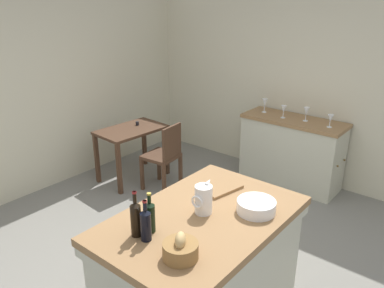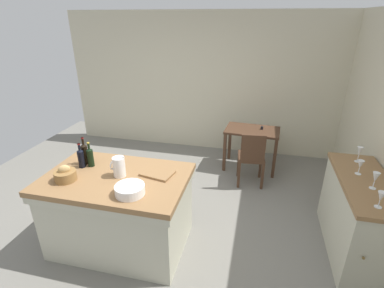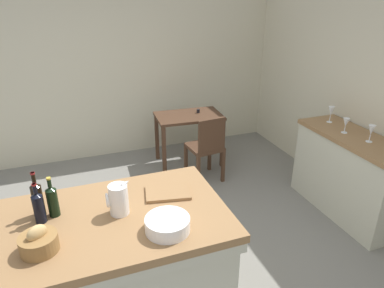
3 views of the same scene
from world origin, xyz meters
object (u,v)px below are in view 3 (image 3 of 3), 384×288
at_px(side_cabinet, 349,175).
at_px(wine_bottle_dark, 53,200).
at_px(wine_glass_left, 371,131).
at_px(island_table, 119,264).
at_px(writing_desk, 189,123).
at_px(bread_basket, 39,242).
at_px(wine_glass_middle, 346,123).
at_px(wine_glass_right, 331,112).
at_px(wash_bowl, 167,224).
at_px(cutting_board, 168,192).
at_px(wine_bottle_green, 39,207).
at_px(wooden_chair, 207,147).
at_px(pitcher, 118,199).
at_px(wine_bottle_amber, 38,198).

height_order(side_cabinet, wine_bottle_dark, wine_bottle_dark).
bearing_deg(wine_glass_left, island_table, -171.94).
bearing_deg(writing_desk, side_cabinet, -55.03).
height_order(side_cabinet, wine_glass_left, wine_glass_left).
bearing_deg(side_cabinet, bread_basket, -167.02).
height_order(wine_glass_middle, wine_glass_right, wine_glass_right).
bearing_deg(wine_glass_right, wash_bowl, -151.86).
distance_m(island_table, cutting_board, 0.62).
bearing_deg(wine_glass_middle, wine_bottle_dark, -170.38).
xyz_separation_m(cutting_board, wine_bottle_green, (-0.89, -0.04, 0.11)).
height_order(island_table, cutting_board, cutting_board).
distance_m(island_table, bread_basket, 0.69).
xyz_separation_m(bread_basket, wine_bottle_dark, (0.09, 0.35, 0.06)).
relative_size(island_table, wooden_chair, 1.72).
bearing_deg(wash_bowl, wooden_chair, 60.88).
xyz_separation_m(writing_desk, wooden_chair, (0.03, -0.58, -0.12)).
relative_size(island_table, wine_bottle_green, 5.31).
bearing_deg(island_table, writing_desk, 59.04).
xyz_separation_m(writing_desk, pitcher, (-1.32, -2.24, 0.41)).
distance_m(wooden_chair, wine_glass_left, 1.87).
xyz_separation_m(island_table, pitcher, (0.04, 0.02, 0.53)).
relative_size(wine_bottle_amber, wine_bottle_green, 1.13).
bearing_deg(writing_desk, wash_bowl, -112.72).
xyz_separation_m(island_table, side_cabinet, (2.59, 0.51, -0.03)).
xyz_separation_m(pitcher, wash_bowl, (0.26, -0.30, -0.07)).
distance_m(island_table, wine_glass_left, 2.68).
bearing_deg(wash_bowl, wine_bottle_green, 153.52).
bearing_deg(wine_glass_left, wine_glass_right, 88.74).
distance_m(wooden_chair, wine_bottle_amber, 2.45).
distance_m(cutting_board, wine_bottle_dark, 0.81).
xyz_separation_m(wooden_chair, wine_bottle_green, (-1.85, -1.58, 0.54)).
bearing_deg(writing_desk, wine_glass_middle, -53.97).
bearing_deg(wine_glass_right, wine_glass_left, -91.26).
height_order(writing_desk, wash_bowl, wash_bowl).
xyz_separation_m(wine_glass_left, wine_glass_middle, (-0.06, 0.28, -0.01)).
distance_m(wine_bottle_dark, wine_glass_right, 3.10).
relative_size(island_table, wine_bottle_amber, 4.71).
bearing_deg(wine_glass_right, wine_bottle_green, -164.38).
xyz_separation_m(wine_glass_left, wine_glass_right, (0.01, 0.60, 0.01)).
height_order(wash_bowl, bread_basket, bread_basket).
xyz_separation_m(pitcher, wine_bottle_amber, (-0.51, 0.17, 0.02)).
xyz_separation_m(wash_bowl, wine_bottle_dark, (-0.67, 0.43, 0.07)).
distance_m(pitcher, wine_bottle_amber, 0.54).
relative_size(pitcher, wine_bottle_green, 0.89).
bearing_deg(writing_desk, wine_glass_left, -56.94).
height_order(wine_bottle_dark, wine_glass_middle, wine_bottle_dark).
bearing_deg(cutting_board, wine_bottle_dark, 179.59).
distance_m(cutting_board, wine_glass_left, 2.19).
bearing_deg(wash_bowl, wine_glass_middle, 22.33).
distance_m(cutting_board, wine_glass_right, 2.34).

